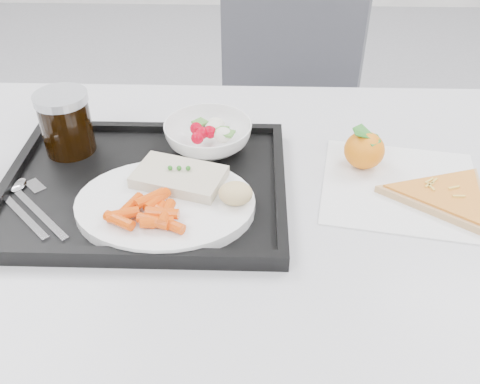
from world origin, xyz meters
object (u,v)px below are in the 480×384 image
Objects in this scene: cola_glass at (66,122)px; table at (247,231)px; dinner_plate at (166,205)px; salad_bowl at (208,136)px; chair at (288,112)px; tray at (145,187)px; pizza_slice at (447,196)px; tangerine at (364,150)px.

table is at bearing -20.18° from cola_glass.
salad_bowl is (0.05, 0.17, 0.01)m from dinner_plate.
tray is (-0.27, -0.65, 0.22)m from chair.
dinner_plate reaches higher than tray.
dinner_plate is (0.04, -0.06, 0.02)m from tray.
chair reaches higher than pizza_slice.
tangerine is at bearing 12.21° from tray.
tray is 0.18m from cola_glass.
table is 0.69m from chair.
chair is 3.63× the size of pizza_slice.
cola_glass reaches higher than pizza_slice.
pizza_slice is at bearing 0.80° from table.
table is 4.44× the size of dinner_plate.
chair reaches higher than tangerine.
tangerine is (0.51, -0.02, -0.04)m from cola_glass.
tray is 0.37m from tangerine.
dinner_plate is 2.50× the size of cola_glass.
tangerine is at bearing 24.12° from dinner_plate.
chair is at bearing 67.38° from tray.
salad_bowl is at bearing 173.07° from tangerine.
table is 11.11× the size of cola_glass.
chair is 0.79m from dinner_plate.
dinner_plate is 1.78× the size of salad_bowl.
dinner_plate is 0.44m from pizza_slice.
cola_glass is (-0.24, -0.01, 0.03)m from salad_bowl.
tangerine is 0.33× the size of pizza_slice.
table is at bearing -179.20° from pizza_slice.
chair is 0.63m from tangerine.
table is at bearing 20.57° from dinner_plate.
cola_glass is at bearing 139.61° from dinner_plate.
tray is 4.17× the size of cola_glass.
pizza_slice is at bearing -37.85° from tangerine.
table is 2.67× the size of tray.
chair is 3.44× the size of dinner_plate.
tangerine is (0.27, -0.03, -0.00)m from salad_bowl.
table is 0.36m from cola_glass.
table is at bearing -153.74° from tangerine.
salad_bowl is 0.41m from pizza_slice.
chair is 0.73m from pizza_slice.
tangerine is (0.32, 0.14, 0.01)m from dinner_plate.
tangerine is at bearing -81.00° from chair.
salad_bowl is (-0.07, 0.13, 0.11)m from table.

